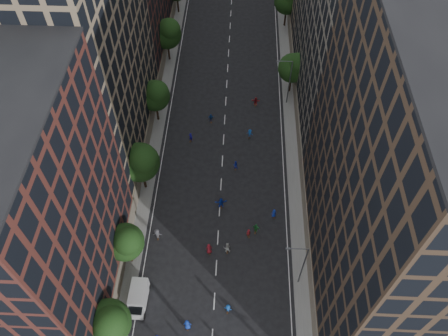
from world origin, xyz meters
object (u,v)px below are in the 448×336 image
at_px(streetlamp_near, 302,264).
at_px(skater_0, 187,325).
at_px(streetlamp_far, 288,80).
at_px(cargo_van, 138,298).

height_order(streetlamp_near, skater_0, streetlamp_near).
xyz_separation_m(streetlamp_far, cargo_van, (-19.67, -36.45, -3.90)).
height_order(cargo_van, skater_0, cargo_van).
height_order(streetlamp_far, cargo_van, streetlamp_far).
distance_m(streetlamp_near, skater_0, 15.39).
bearing_deg(streetlamp_far, cargo_van, -118.35).
relative_size(streetlamp_near, skater_0, 4.69).
bearing_deg(cargo_van, skater_0, -23.17).
distance_m(streetlamp_near, streetlamp_far, 33.00).
bearing_deg(streetlamp_near, skater_0, -154.63).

